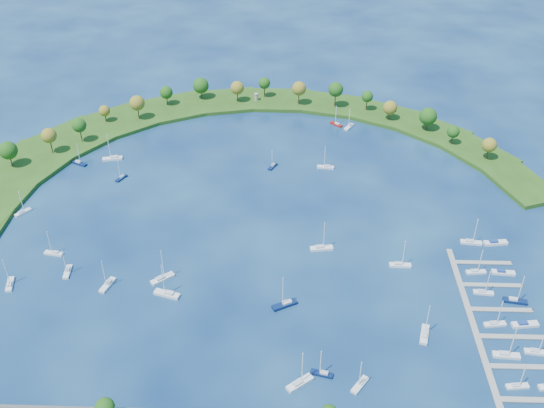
{
  "coord_description": "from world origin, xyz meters",
  "views": [
    {
      "loc": [
        12.18,
        -220.37,
        159.32
      ],
      "look_at": [
        5.0,
        5.0,
        4.0
      ],
      "focal_mm": 41.1,
      "sensor_mm": 36.0,
      "label": 1
    }
  ],
  "objects_px": {
    "moored_boat_0": "(23,212)",
    "moored_boat_10": "(10,284)",
    "moored_boat_4": "(349,126)",
    "docked_boat_7": "(515,300)",
    "moored_boat_6": "(273,166)",
    "docked_boat_3": "(536,351)",
    "moored_boat_2": "(326,166)",
    "docked_boat_10": "(471,242)",
    "moored_boat_20": "(321,248)",
    "docked_boat_5": "(525,324)",
    "moored_boat_3": "(113,158)",
    "moored_boat_16": "(300,383)",
    "moored_boat_5": "(285,304)",
    "moored_boat_8": "(121,177)",
    "docked_boat_4": "(495,323)",
    "moored_boat_1": "(336,124)",
    "dock_system": "(493,323)",
    "docked_boat_9": "(503,272)",
    "docked_boat_6": "(483,292)",
    "docked_boat_8": "(476,271)",
    "moored_boat_9": "(108,284)",
    "moored_boat_7": "(67,271)",
    "harbor_tower": "(256,97)",
    "moored_boat_18": "(79,163)",
    "moored_boat_12": "(167,293)",
    "moored_boat_15": "(162,278)",
    "docked_boat_2": "(506,355)",
    "moored_boat_14": "(322,373)",
    "moored_boat_17": "(54,253)",
    "docked_boat_0": "(517,386)",
    "moored_boat_13": "(425,334)",
    "docked_boat_11": "(495,243)"
  },
  "relations": [
    {
      "from": "moored_boat_15",
      "to": "docked_boat_10",
      "type": "bearing_deg",
      "value": -28.16
    },
    {
      "from": "moored_boat_7",
      "to": "moored_boat_16",
      "type": "relative_size",
      "value": 0.83
    },
    {
      "from": "docked_boat_6",
      "to": "docked_boat_8",
      "type": "relative_size",
      "value": 0.96
    },
    {
      "from": "docked_boat_8",
      "to": "docked_boat_11",
      "type": "relative_size",
      "value": 1.14
    },
    {
      "from": "harbor_tower",
      "to": "moored_boat_8",
      "type": "distance_m",
      "value": 104.68
    },
    {
      "from": "docked_boat_0",
      "to": "docked_boat_9",
      "type": "height_order",
      "value": "docked_boat_0"
    },
    {
      "from": "docked_boat_5",
      "to": "docked_boat_7",
      "type": "bearing_deg",
      "value": 82.69
    },
    {
      "from": "docked_boat_4",
      "to": "moored_boat_0",
      "type": "bearing_deg",
      "value": 153.87
    },
    {
      "from": "docked_boat_7",
      "to": "docked_boat_9",
      "type": "relative_size",
      "value": 1.4
    },
    {
      "from": "moored_boat_16",
      "to": "moored_boat_20",
      "type": "xyz_separation_m",
      "value": [
        9.19,
        68.81,
        -0.01
      ]
    },
    {
      "from": "moored_boat_1",
      "to": "docked_boat_6",
      "type": "relative_size",
      "value": 1.04
    },
    {
      "from": "docked_boat_6",
      "to": "docked_boat_3",
      "type": "bearing_deg",
      "value": -63.55
    },
    {
      "from": "docked_boat_2",
      "to": "docked_boat_10",
      "type": "relative_size",
      "value": 1.04
    },
    {
      "from": "dock_system",
      "to": "moored_boat_18",
      "type": "xyz_separation_m",
      "value": [
        -177.39,
        103.64,
        0.55
      ]
    },
    {
      "from": "docked_boat_7",
      "to": "moored_boat_5",
      "type": "bearing_deg",
      "value": -167.07
    },
    {
      "from": "dock_system",
      "to": "moored_boat_0",
      "type": "distance_m",
      "value": 199.89
    },
    {
      "from": "moored_boat_4",
      "to": "moored_boat_2",
      "type": "bearing_deg",
      "value": 12.57
    },
    {
      "from": "moored_boat_12",
      "to": "moored_boat_3",
      "type": "bearing_deg",
      "value": -48.52
    },
    {
      "from": "docked_boat_0",
      "to": "moored_boat_12",
      "type": "bearing_deg",
      "value": 155.16
    },
    {
      "from": "moored_boat_16",
      "to": "moored_boat_2",
      "type": "bearing_deg",
      "value": 46.2
    },
    {
      "from": "moored_boat_1",
      "to": "docked_boat_4",
      "type": "bearing_deg",
      "value": 151.39
    },
    {
      "from": "moored_boat_16",
      "to": "docked_boat_2",
      "type": "relative_size",
      "value": 1.06
    },
    {
      "from": "docked_boat_4",
      "to": "moored_boat_1",
      "type": "bearing_deg",
      "value": 99.4
    },
    {
      "from": "docked_boat_10",
      "to": "docked_boat_2",
      "type": "bearing_deg",
      "value": -85.4
    },
    {
      "from": "moored_boat_1",
      "to": "moored_boat_6",
      "type": "relative_size",
      "value": 1.13
    },
    {
      "from": "moored_boat_0",
      "to": "moored_boat_10",
      "type": "height_order",
      "value": "moored_boat_10"
    },
    {
      "from": "moored_boat_2",
      "to": "moored_boat_20",
      "type": "bearing_deg",
      "value": 91.85
    },
    {
      "from": "moored_boat_12",
      "to": "docked_boat_2",
      "type": "height_order",
      "value": "moored_boat_12"
    },
    {
      "from": "dock_system",
      "to": "moored_boat_20",
      "type": "height_order",
      "value": "moored_boat_20"
    },
    {
      "from": "moored_boat_3",
      "to": "moored_boat_9",
      "type": "xyz_separation_m",
      "value": [
        20.98,
        -93.62,
        -0.06
      ]
    },
    {
      "from": "moored_boat_9",
      "to": "docked_boat_8",
      "type": "distance_m",
      "value": 141.72
    },
    {
      "from": "moored_boat_2",
      "to": "docked_boat_10",
      "type": "bearing_deg",
      "value": 140.39
    },
    {
      "from": "moored_boat_12",
      "to": "moored_boat_16",
      "type": "distance_m",
      "value": 63.08
    },
    {
      "from": "moored_boat_4",
      "to": "docked_boat_7",
      "type": "bearing_deg",
      "value": 51.78
    },
    {
      "from": "moored_boat_20",
      "to": "docked_boat_5",
      "type": "height_order",
      "value": "moored_boat_20"
    },
    {
      "from": "dock_system",
      "to": "docked_boat_5",
      "type": "distance_m",
      "value": 10.71
    },
    {
      "from": "moored_boat_14",
      "to": "moored_boat_17",
      "type": "xyz_separation_m",
      "value": [
        -106.18,
        58.01,
        0.01
      ]
    },
    {
      "from": "moored_boat_8",
      "to": "moored_boat_12",
      "type": "distance_m",
      "value": 87.87
    },
    {
      "from": "harbor_tower",
      "to": "docked_boat_9",
      "type": "relative_size",
      "value": 0.47
    },
    {
      "from": "harbor_tower",
      "to": "moored_boat_13",
      "type": "xyz_separation_m",
      "value": [
        67.76,
        -183.08,
        -3.25
      ]
    },
    {
      "from": "moored_boat_1",
      "to": "moored_boat_13",
      "type": "xyz_separation_m",
      "value": [
        22.03,
        -156.74,
        0.06
      ]
    },
    {
      "from": "moored_boat_15",
      "to": "docked_boat_5",
      "type": "bearing_deg",
      "value": -48.94
    },
    {
      "from": "moored_boat_5",
      "to": "moored_boat_8",
      "type": "xyz_separation_m",
      "value": [
        -79.69,
        84.42,
        -0.11
      ]
    },
    {
      "from": "moored_boat_6",
      "to": "docked_boat_3",
      "type": "relative_size",
      "value": 0.87
    },
    {
      "from": "moored_boat_9",
      "to": "moored_boat_16",
      "type": "height_order",
      "value": "moored_boat_16"
    },
    {
      "from": "moored_boat_4",
      "to": "docked_boat_8",
      "type": "relative_size",
      "value": 1.05
    },
    {
      "from": "moored_boat_3",
      "to": "moored_boat_16",
      "type": "relative_size",
      "value": 1.04
    },
    {
      "from": "moored_boat_18",
      "to": "moored_boat_2",
      "type": "bearing_deg",
      "value": 27.28
    },
    {
      "from": "moored_boat_10",
      "to": "docked_boat_4",
      "type": "xyz_separation_m",
      "value": [
        178.35,
        -15.07,
        -0.02
      ]
    },
    {
      "from": "moored_boat_18",
      "to": "docked_boat_7",
      "type": "relative_size",
      "value": 0.94
    }
  ]
}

